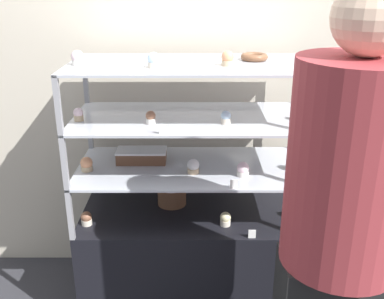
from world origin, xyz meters
The scene contains 29 objects.
ground_plane centered at (0.00, 0.00, 0.00)m, with size 20.00×20.00×0.00m, color #2D2D33.
back_wall centered at (0.00, 0.42, 1.30)m, with size 8.00×0.05×2.60m.
display_base centered at (0.00, 0.00, 0.28)m, with size 1.15×0.55×0.56m.
display_riser_lower centered at (0.00, 0.00, 0.81)m, with size 1.15×0.55×0.26m.
display_riser_middle centered at (0.00, 0.00, 1.08)m, with size 1.15×0.55×0.26m.
display_riser_upper centered at (0.00, 0.00, 1.34)m, with size 1.15×0.55×0.26m.
layer_cake_centerpiece centered at (-0.10, 0.09, 0.63)m, with size 0.16×0.16×0.12m.
sheet_cake_frosted centered at (-0.26, 0.06, 0.86)m, with size 0.26×0.13×0.07m.
cupcake_0 centered at (-0.52, -0.13, 0.60)m, with size 0.05×0.05×0.07m.
cupcake_1 centered at (0.18, -0.14, 0.60)m, with size 0.05×0.05×0.07m.
cupcake_2 centered at (0.53, -0.06, 0.60)m, with size 0.05×0.05×0.07m.
price_tag_0 centered at (0.29, -0.26, 0.59)m, with size 0.04×0.00×0.04m.
cupcake_3 centered at (-0.52, -0.05, 0.86)m, with size 0.06×0.06×0.07m.
cupcake_4 centered at (0.01, -0.08, 0.86)m, with size 0.06×0.06×0.07m.
cupcake_5 centered at (0.25, -0.12, 0.86)m, with size 0.06×0.06×0.07m.
cupcake_6 centered at (0.52, -0.05, 0.86)m, with size 0.06×0.06×0.07m.
price_tag_1 centered at (0.20, -0.26, 0.85)m, with size 0.04×0.00×0.04m.
cupcake_7 centered at (-0.53, -0.06, 1.12)m, with size 0.05×0.05×0.06m.
cupcake_8 centered at (-0.19, -0.11, 1.12)m, with size 0.05×0.05×0.06m.
cupcake_9 centered at (0.17, -0.11, 1.12)m, with size 0.05×0.05×0.06m.
cupcake_10 centered at (0.52, -0.06, 1.12)m, with size 0.05×0.05×0.06m.
price_tag_2 centered at (-0.12, -0.26, 1.11)m, with size 0.04×0.00×0.04m.
cupcake_11 centered at (-0.51, -0.06, 1.39)m, with size 0.06×0.06×0.07m.
cupcake_12 centered at (-0.16, -0.11, 1.39)m, with size 0.06×0.06×0.07m.
cupcake_13 centered at (0.17, -0.07, 1.39)m, with size 0.06×0.06×0.07m.
cupcake_14 centered at (0.53, -0.06, 1.39)m, with size 0.06×0.06×0.07m.
price_tag_3 centered at (-0.21, -0.26, 1.38)m, with size 0.04×0.00×0.04m.
donut_glazed centered at (0.31, 0.08, 1.37)m, with size 0.13×0.13×0.03m.
customer_figure centered at (0.52, -0.78, 0.93)m, with size 0.41×0.41×1.74m.
Camera 1 is at (0.01, -2.11, 1.74)m, focal length 42.00 mm.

